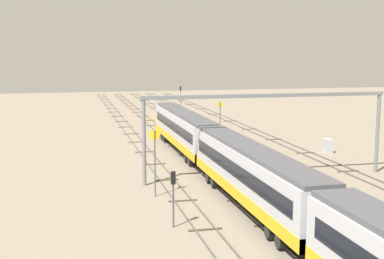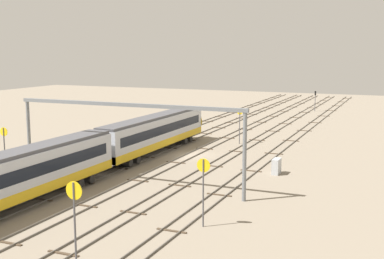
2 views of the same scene
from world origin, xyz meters
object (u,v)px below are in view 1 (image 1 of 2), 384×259
at_px(speed_sign_near_foreground, 220,114).
at_px(relay_cabinet, 328,146).
at_px(signal_light_trackside_approach, 173,191).
at_px(signal_light_trackside_departure, 181,93).
at_px(overhead_gantry, 267,112).
at_px(speed_sign_mid_trackside, 155,154).
at_px(train, 322,224).

height_order(speed_sign_near_foreground, relay_cabinet, speed_sign_near_foreground).
height_order(signal_light_trackside_approach, signal_light_trackside_departure, signal_light_trackside_departure).
distance_m(overhead_gantry, signal_light_trackside_approach, 17.24).
bearing_deg(relay_cabinet, overhead_gantry, 131.74).
xyz_separation_m(speed_sign_mid_trackside, relay_cabinet, (14.81, -23.73, -2.83)).
bearing_deg(signal_light_trackside_departure, train, 173.04).
relative_size(train, relay_cabinet, 59.57).
bearing_deg(relay_cabinet, train, 151.99).
xyz_separation_m(overhead_gantry, signal_light_trackside_approach, (-12.14, 11.60, -3.88)).
distance_m(speed_sign_near_foreground, signal_light_trackside_departure, 43.36).
xyz_separation_m(train, signal_light_trackside_approach, (9.01, 6.75, 0.00)).
xyz_separation_m(speed_sign_mid_trackside, signal_light_trackside_departure, (73.54, -17.77, -0.76)).
distance_m(signal_light_trackside_approach, relay_cabinet, 33.13).
bearing_deg(speed_sign_near_foreground, signal_light_trackside_approach, 159.27).
height_order(overhead_gantry, relay_cabinet, overhead_gantry).
bearing_deg(signal_light_trackside_approach, speed_sign_mid_trackside, -0.33).
relative_size(signal_light_trackside_departure, relay_cabinet, 2.63).
relative_size(train, signal_light_trackside_departure, 22.61).
bearing_deg(overhead_gantry, signal_light_trackside_approach, 136.30).
bearing_deg(relay_cabinet, speed_sign_near_foreground, 30.71).
bearing_deg(speed_sign_near_foreground, relay_cabinet, -149.29).
bearing_deg(overhead_gantry, speed_sign_near_foreground, -6.42).
height_order(train, signal_light_trackside_approach, train).
height_order(speed_sign_mid_trackside, signal_light_trackside_departure, speed_sign_mid_trackside).
xyz_separation_m(speed_sign_near_foreground, signal_light_trackside_departure, (43.24, -3.25, -0.26)).
bearing_deg(speed_sign_mid_trackside, overhead_gantry, -71.13).
bearing_deg(speed_sign_mid_trackside, signal_light_trackside_departure, -13.59).
bearing_deg(relay_cabinet, speed_sign_mid_trackside, 121.97).
relative_size(train, signal_light_trackside_approach, 24.84).
relative_size(speed_sign_near_foreground, speed_sign_mid_trackside, 0.87).
distance_m(overhead_gantry, speed_sign_near_foreground, 26.74).
bearing_deg(relay_cabinet, signal_light_trackside_approach, 134.05).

